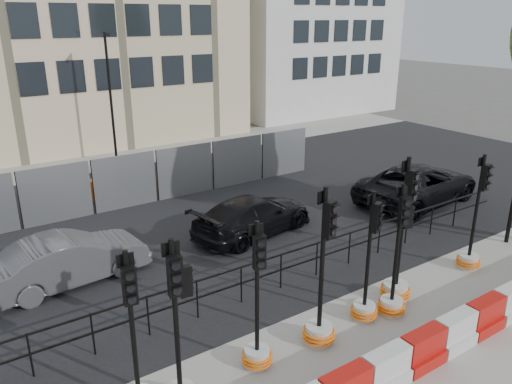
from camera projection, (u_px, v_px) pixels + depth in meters
ground at (310, 310)px, 11.96m from camera, size 120.00×120.00×0.00m
sidewalk_near at (411, 381)px, 9.62m from camera, size 40.00×6.00×0.02m
road at (181, 217)px, 17.42m from camera, size 40.00×14.00×0.03m
sidewalk_far at (100, 160)px, 24.45m from camera, size 40.00×4.00×0.02m
kerb_railing at (281, 265)px, 12.67m from camera, size 18.00×0.04×1.00m
heras_fencing at (137, 181)px, 19.05m from camera, size 14.33×1.72×2.00m
lamp_post_far at (111, 96)px, 22.85m from camera, size 0.12×0.56×6.00m
barrier_row at (404, 360)px, 9.65m from camera, size 16.75×0.50×0.80m
traffic_signal_a at (138, 381)px, 8.70m from camera, size 0.62×0.62×3.16m
traffic_signal_b at (180, 371)px, 8.73m from camera, size 0.66×0.66×3.33m
traffic_signal_c at (257, 338)px, 9.85m from camera, size 0.62×0.62×3.15m
traffic_signal_d at (321, 308)px, 10.50m from camera, size 0.70×0.70×3.56m
traffic_signal_e at (366, 294)px, 11.41m from camera, size 0.62×0.62×3.15m
traffic_signal_f at (394, 285)px, 11.56m from camera, size 0.64×0.64×3.24m
traffic_signal_g at (398, 272)px, 12.16m from camera, size 0.72×0.72×3.68m
traffic_signal_h at (471, 246)px, 13.74m from camera, size 0.65×0.65×3.29m
car_b at (70, 259)px, 13.02m from camera, size 2.20×4.32×1.33m
car_c at (253, 216)px, 15.95m from camera, size 3.39×4.99×1.26m
car_d at (418, 184)px, 18.65m from camera, size 3.36×5.73×1.47m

